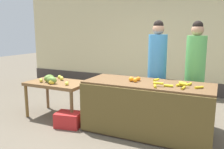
{
  "coord_description": "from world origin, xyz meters",
  "views": [
    {
      "loc": [
        1.42,
        -3.57,
        1.67
      ],
      "look_at": [
        -0.33,
        0.15,
        0.91
      ],
      "focal_mm": 37.24,
      "sensor_mm": 36.0,
      "label": 1
    }
  ],
  "objects_px": {
    "vendor_woman_green_shirt": "(195,74)",
    "produce_crate": "(69,120)",
    "vendor_woman_blue_shirt": "(157,71)",
    "produce_sack": "(113,97)"
  },
  "relations": [
    {
      "from": "vendor_woman_green_shirt",
      "to": "produce_crate",
      "type": "bearing_deg",
      "value": -151.2
    },
    {
      "from": "produce_crate",
      "to": "vendor_woman_blue_shirt",
      "type": "bearing_deg",
      "value": 37.42
    },
    {
      "from": "vendor_woman_green_shirt",
      "to": "produce_crate",
      "type": "xyz_separation_m",
      "value": [
        -1.97,
        -1.08,
        -0.81
      ]
    },
    {
      "from": "vendor_woman_blue_shirt",
      "to": "produce_crate",
      "type": "bearing_deg",
      "value": -142.58
    },
    {
      "from": "vendor_woman_green_shirt",
      "to": "produce_crate",
      "type": "height_order",
      "value": "vendor_woman_green_shirt"
    },
    {
      "from": "produce_sack",
      "to": "vendor_woman_blue_shirt",
      "type": "bearing_deg",
      "value": -7.22
    },
    {
      "from": "produce_sack",
      "to": "vendor_woman_green_shirt",
      "type": "bearing_deg",
      "value": -1.45
    },
    {
      "from": "vendor_woman_green_shirt",
      "to": "produce_crate",
      "type": "relative_size",
      "value": 4.22
    },
    {
      "from": "vendor_woman_blue_shirt",
      "to": "produce_sack",
      "type": "distance_m",
      "value": 1.18
    },
    {
      "from": "produce_sack",
      "to": "produce_crate",
      "type": "bearing_deg",
      "value": -106.91
    }
  ]
}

